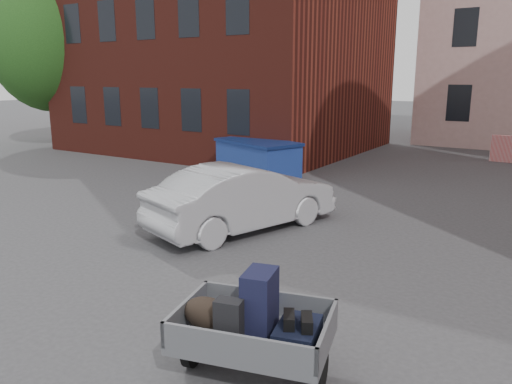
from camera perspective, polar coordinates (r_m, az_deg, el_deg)
The scene contains 6 objects.
ground at distance 7.89m, azimuth -4.77°, elevation -10.63°, with size 120.00×120.00×0.00m, color #38383A.
far_building at distance 36.94m, azimuth -9.27°, elevation 14.24°, with size 6.00×6.00×8.00m, color maroon.
tree at distance 25.24m, azimuth -22.74°, elevation 16.70°, with size 5.28×5.28×8.30m.
trailer at distance 5.44m, azimuth -0.38°, elevation -14.97°, with size 1.82×1.95×1.20m.
dumpster at distance 15.89m, azimuth 0.17°, elevation 3.80°, with size 3.16×2.36×1.19m.
silver_car at distance 10.45m, azimuth -1.43°, elevation -0.61°, with size 1.46×4.19×1.38m, color #AAACB1.
Camera 1 is at (4.39, -5.73, 3.17)m, focal length 35.00 mm.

